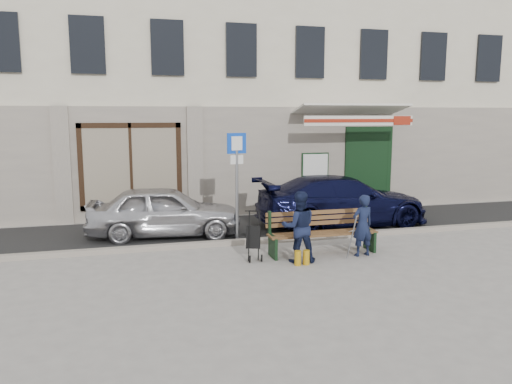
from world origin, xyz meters
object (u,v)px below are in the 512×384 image
object	(u,v)px
car_navy	(342,201)
man	(363,225)
bench	(320,233)
woman	(299,227)
car_silver	(165,211)
parking_sign	(237,170)
stroller	(253,238)

from	to	relation	value
car_navy	man	xyz separation A→B (m)	(-0.83, -2.83, -0.02)
bench	woman	xyz separation A→B (m)	(-0.65, -0.43, 0.27)
bench	man	xyz separation A→B (m)	(0.80, -0.37, 0.20)
car_silver	bench	world-z (taller)	car_silver
car_silver	woman	xyz separation A→B (m)	(2.45, -2.88, 0.10)
car_navy	man	distance (m)	2.95
parking_sign	man	distance (m)	3.15
man	stroller	world-z (taller)	man
car_silver	woman	bearing A→B (deg)	-133.41
parking_sign	man	xyz separation A→B (m)	(2.28, -1.91, -1.04)
car_silver	man	bearing A→B (deg)	-119.65
car_silver	car_navy	world-z (taller)	car_navy
car_silver	stroller	size ratio (longest dim) A/B	3.67
car_navy	bench	size ratio (longest dim) A/B	1.94
car_navy	stroller	distance (m)	4.02
car_navy	stroller	world-z (taller)	car_navy
parking_sign	stroller	size ratio (longest dim) A/B	2.53
bench	stroller	world-z (taller)	stroller
parking_sign	stroller	bearing A→B (deg)	-101.78
parking_sign	bench	distance (m)	2.48
parking_sign	woman	size ratio (longest dim) A/B	1.75
car_silver	car_navy	bearing A→B (deg)	-83.69
man	woman	size ratio (longest dim) A/B	0.90
man	woman	xyz separation A→B (m)	(-1.45, -0.06, 0.07)
woman	man	bearing A→B (deg)	-169.54
parking_sign	man	bearing A→B (deg)	-51.11
bench	woman	bearing A→B (deg)	-146.48
car_navy	car_silver	bearing A→B (deg)	89.58
car_silver	woman	world-z (taller)	woman
stroller	bench	bearing A→B (deg)	20.39
car_navy	parking_sign	world-z (taller)	parking_sign
bench	stroller	distance (m)	1.50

